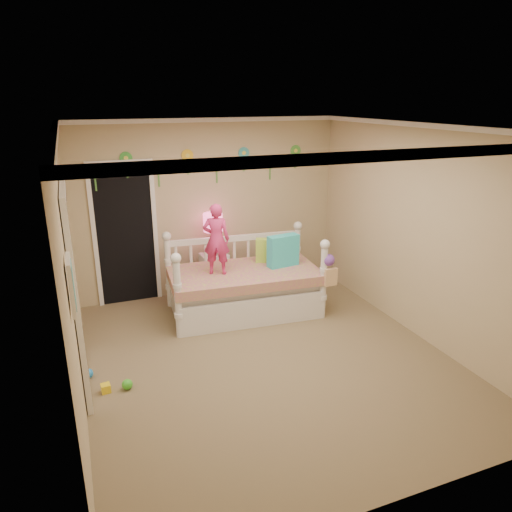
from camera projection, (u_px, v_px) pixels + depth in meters
name	position (u px, v px, depth m)	size (l,w,h in m)	color
floor	(267.00, 358.00, 5.50)	(4.00, 4.50, 0.01)	#7F684C
ceiling	(269.00, 127.00, 4.67)	(4.00, 4.50, 0.01)	white
back_wall	(210.00, 208.00, 7.07)	(4.00, 0.01, 2.60)	tan
left_wall	(69.00, 276.00, 4.39)	(0.01, 4.50, 2.60)	tan
right_wall	(419.00, 233.00, 5.77)	(0.01, 4.50, 2.60)	tan
crown_molding	(269.00, 130.00, 4.67)	(4.00, 4.50, 0.06)	white
daybed	(244.00, 274.00, 6.52)	(2.06, 1.11, 1.12)	white
pillow_turquoise	(283.00, 251.00, 6.58)	(0.44, 0.16, 0.44)	#26A7BF
pillow_lime	(268.00, 250.00, 6.77)	(0.36, 0.13, 0.34)	#ABDA42
child	(216.00, 239.00, 6.22)	(0.35, 0.23, 0.96)	#DB3174
nightstand	(215.00, 275.00, 7.15)	(0.39, 0.30, 0.65)	white
table_lamp	(213.00, 227.00, 6.92)	(0.28, 0.28, 0.62)	#EF1F70
closet_doorway	(125.00, 234.00, 6.71)	(0.90, 0.04, 2.07)	black
flower_decals	(202.00, 165.00, 6.82)	(3.40, 0.02, 0.50)	#B2668C
mirror_closet	(76.00, 289.00, 4.75)	(0.07, 1.30, 2.10)	white
wall_picture	(71.00, 285.00, 3.53)	(0.05, 0.34, 0.42)	white
hanging_bag	(329.00, 271.00, 6.28)	(0.20, 0.16, 0.36)	beige
toy_scatter	(111.00, 387.00, 4.84)	(0.80, 1.30, 0.11)	#996666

